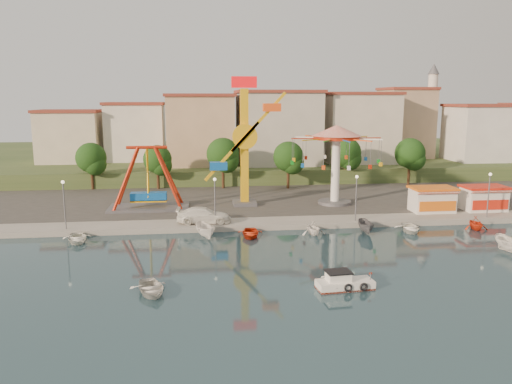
{
  "coord_description": "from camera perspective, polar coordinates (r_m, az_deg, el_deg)",
  "views": [
    {
      "loc": [
        -9.61,
        -40.85,
        14.41
      ],
      "look_at": [
        -3.34,
        14.0,
        4.0
      ],
      "focal_mm": 35.0,
      "sensor_mm": 36.0,
      "label": 1
    }
  ],
  "objects": [
    {
      "name": "moored_boat_0",
      "position": [
        54.03,
        -19.79,
        -4.99
      ],
      "size": [
        3.64,
        4.47,
        0.81
      ],
      "primitive_type": "imported",
      "rotation": [
        0.0,
        0.0,
        0.24
      ],
      "color": "white",
      "rests_on": "ground"
    },
    {
      "name": "lamp_post_1",
      "position": [
        55.05,
        -4.71,
        -1.21
      ],
      "size": [
        0.14,
        0.14,
        5.0
      ],
      "primitive_type": "cylinder",
      "color": "#59595E",
      "rests_on": "quay_deck"
    },
    {
      "name": "asphalt_pad",
      "position": [
        72.82,
        1.18,
        -0.25
      ],
      "size": [
        90.0,
        28.0,
        0.01
      ],
      "primitive_type": "cube",
      "color": "#4C4944",
      "rests_on": "quay_deck"
    },
    {
      "name": "building_5",
      "position": [
        100.55,
        18.3,
        6.84
      ],
      "size": [
        12.77,
        10.96,
        11.21
      ],
      "primitive_type": "cube",
      "color": "tan",
      "rests_on": "hill_terrace"
    },
    {
      "name": "tree_1",
      "position": [
        77.9,
        -11.2,
        3.69
      ],
      "size": [
        4.35,
        4.35,
        6.8
      ],
      "color": "#382314",
      "rests_on": "quay_deck"
    },
    {
      "name": "tree_2",
      "position": [
        77.21,
        -3.81,
        4.34
      ],
      "size": [
        5.02,
        5.02,
        7.85
      ],
      "color": "#382314",
      "rests_on": "quay_deck"
    },
    {
      "name": "moored_boat_3",
      "position": [
        52.81,
        -0.67,
        -4.72
      ],
      "size": [
        3.03,
        4.0,
        0.78
      ],
      "primitive_type": "imported",
      "rotation": [
        0.0,
        0.0,
        -0.09
      ],
      "color": "red",
      "rests_on": "ground"
    },
    {
      "name": "moored_boat_6",
      "position": [
        57.28,
        17.19,
        -3.96
      ],
      "size": [
        3.43,
        4.35,
        0.81
      ],
      "primitive_type": "imported",
      "rotation": [
        0.0,
        0.0,
        -0.17
      ],
      "color": "white",
      "rests_on": "ground"
    },
    {
      "name": "ground",
      "position": [
        44.37,
        6.42,
        -8.34
      ],
      "size": [
        200.0,
        200.0,
        0.0
      ],
      "primitive_type": "plane",
      "color": "#122633",
      "rests_on": "ground"
    },
    {
      "name": "tree_3",
      "position": [
        76.94,
        3.72,
        4.05
      ],
      "size": [
        4.68,
        4.68,
        7.32
      ],
      "color": "#382314",
      "rests_on": "quay_deck"
    },
    {
      "name": "building_6",
      "position": [
        104.64,
        24.59,
        6.86
      ],
      "size": [
        8.23,
        8.98,
        12.36
      ],
      "primitive_type": "cube",
      "color": "silver",
      "rests_on": "hill_terrace"
    },
    {
      "name": "tree_4",
      "position": [
        82.15,
        10.25,
        4.46
      ],
      "size": [
        4.86,
        4.86,
        7.6
      ],
      "color": "#382314",
      "rests_on": "quay_deck"
    },
    {
      "name": "building_4",
      "position": [
        97.61,
        10.65,
        6.51
      ],
      "size": [
        10.75,
        9.23,
        9.24
      ],
      "primitive_type": "cube",
      "color": "beige",
      "rests_on": "hill_terrace"
    },
    {
      "name": "booth_left",
      "position": [
        65.16,
        19.49,
        -0.78
      ],
      "size": [
        5.4,
        3.78,
        3.08
      ],
      "color": "white",
      "rests_on": "quay_deck"
    },
    {
      "name": "rowboat_a",
      "position": [
        38.8,
        -11.92,
        -10.73
      ],
      "size": [
        3.74,
        4.49,
        0.8
      ],
      "primitive_type": "imported",
      "rotation": [
        0.0,
        0.0,
        0.28
      ],
      "color": "silver",
      "rests_on": "ground"
    },
    {
      "name": "booth_mid",
      "position": [
        68.38,
        24.58,
        -0.62
      ],
      "size": [
        5.4,
        3.78,
        3.08
      ],
      "color": "white",
      "rests_on": "quay_deck"
    },
    {
      "name": "building_3",
      "position": [
        91.19,
        3.12,
        6.38
      ],
      "size": [
        12.59,
        10.5,
        9.2
      ],
      "primitive_type": "cube",
      "color": "beige",
      "rests_on": "hill_terrace"
    },
    {
      "name": "tree_0",
      "position": [
        80.03,
        -18.33,
        3.72
      ],
      "size": [
        4.6,
        4.6,
        7.19
      ],
      "color": "#382314",
      "rests_on": "quay_deck"
    },
    {
      "name": "lamp_post_3",
      "position": [
        64.48,
        25.03,
        -0.44
      ],
      "size": [
        0.14,
        0.14,
        5.0
      ],
      "primitive_type": "cylinder",
      "color": "#59595E",
      "rests_on": "quay_deck"
    },
    {
      "name": "building_0",
      "position": [
        90.27,
        -21.91,
        6.44
      ],
      "size": [
        9.26,
        9.53,
        11.87
      ],
      "primitive_type": "cube",
      "color": "beige",
      "rests_on": "hill_terrace"
    },
    {
      "name": "building_1",
      "position": [
        93.24,
        -13.8,
        6.01
      ],
      "size": [
        12.33,
        9.01,
        8.63
      ],
      "primitive_type": "cube",
      "color": "silver",
      "rests_on": "hill_terrace"
    },
    {
      "name": "hill_terrace",
      "position": [
        109.04,
        -1.42,
        3.88
      ],
      "size": [
        200.0,
        60.0,
        3.0
      ],
      "primitive_type": "cube",
      "color": "#384C26",
      "rests_on": "ground"
    },
    {
      "name": "cabin_motorboat",
      "position": [
        39.48,
        9.97,
        -10.26
      ],
      "size": [
        4.48,
        2.04,
        1.53
      ],
      "rotation": [
        0.0,
        0.0,
        0.09
      ],
      "color": "white",
      "rests_on": "ground"
    },
    {
      "name": "moored_boat_4",
      "position": [
        53.8,
        6.57,
        -4.08
      ],
      "size": [
        2.94,
        3.28,
        1.55
      ],
      "primitive_type": "imported",
      "rotation": [
        0.0,
        0.0,
        0.15
      ],
      "color": "white",
      "rests_on": "ground"
    },
    {
      "name": "building_2",
      "position": [
        93.0,
        -5.67,
        7.06
      ],
      "size": [
        11.95,
        9.28,
        11.23
      ],
      "primitive_type": "cube",
      "color": "tan",
      "rests_on": "hill_terrace"
    },
    {
      "name": "skiff",
      "position": [
        52.93,
        27.24,
        -5.43
      ],
      "size": [
        2.06,
        4.34,
        1.61
      ],
      "primitive_type": "imported",
      "rotation": [
        0.0,
        0.0,
        0.12
      ],
      "color": "white",
      "rests_on": "ground"
    },
    {
      "name": "minaret",
      "position": [
        105.26,
        19.41,
        9.07
      ],
      "size": [
        2.8,
        2.8,
        18.0
      ],
      "color": "silver",
      "rests_on": "hill_terrace"
    },
    {
      "name": "lamp_post_0",
      "position": [
        56.87,
        -21.04,
        -1.51
      ],
      "size": [
        0.14,
        0.14,
        5.0
      ],
      "primitive_type": "cylinder",
      "color": "#59595E",
      "rests_on": "quay_deck"
    },
    {
      "name": "van",
      "position": [
        56.36,
        -6.0,
        -2.65
      ],
      "size": [
        6.12,
        2.72,
        1.75
      ],
      "primitive_type": "imported",
      "rotation": [
        0.0,
        0.0,
        1.53
      ],
      "color": "white",
      "rests_on": "quay_deck"
    },
    {
      "name": "moored_boat_2",
      "position": [
        52.45,
        -5.77,
        -4.44
      ],
      "size": [
        2.63,
        4.31,
        1.56
      ],
      "primitive_type": "imported",
      "rotation": [
        0.0,
        0.0,
        0.29
      ],
      "color": "silver",
      "rests_on": "ground"
    },
    {
      "name": "rowboat_b",
      "position": [
        40.08,
        9.2,
        -9.97
      ],
      "size": [
        3.47,
        4.18,
        0.75
      ],
      "primitive_type": "imported",
      "rotation": [
        0.0,
        0.0,
        -0.28
      ],
      "color": "white",
      "rests_on": "ground"
    },
    {
      "name": "kamikaze_tower",
      "position": [
        64.27,
        -1.0,
        5.37
      ],
      "size": [
        7.07,
        3.1,
        16.5
      ],
      "color": "#59595E",
      "rests_on": "quay_deck"
    },
    {
      "name": "tree_5",
      "position": [
        83.9,
        17.18,
        4.25
      ],
      "size": [
        4.83,
        4.83,
        7.54
      ],
      "color": "#382314",
      "rests_on": "quay_deck"
    },
    {
      "name": "pirate_ship_ride",
      "position": [
        64.1,
        -12.24,
        1.44
      ],
      "size": [
        10.0,
        5.0,
        8.0
      ],
      "color": "#59595E",
      "rests_on": "quay_deck"
    },
    {
      "name": "lamp_post_2",
      "position": [
        57.77,
        11.36,
        -0.82
      ],
      "size": [
        0.14,
        0.14,
        5.0
      ],
      "primitive_type": "cylinder",
      "color": "#59595E",
      "rests_on": "quay_deck"
    },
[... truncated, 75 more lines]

